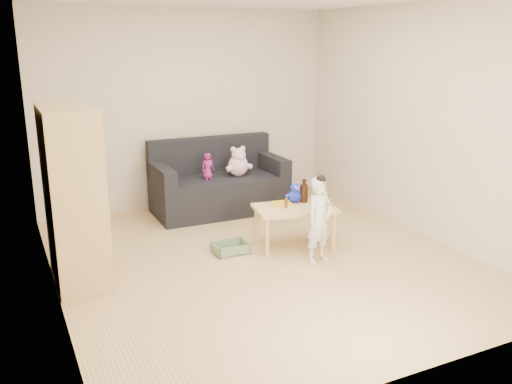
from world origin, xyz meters
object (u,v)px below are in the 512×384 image
sofa (219,194)px  toddler (319,221)px  wardrobe (73,196)px  play_table (294,227)px

sofa → toddler: toddler is taller
wardrobe → sofa: bearing=35.2°
wardrobe → play_table: (2.24, -0.13, -0.59)m
sofa → play_table: (0.26, -1.53, -0.01)m
play_table → wardrobe: bearing=176.7°
wardrobe → toddler: bearing=-15.2°
sofa → play_table: bearing=-79.8°
wardrobe → sofa: 2.50m
sofa → toddler: 2.04m
sofa → play_table: 1.55m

